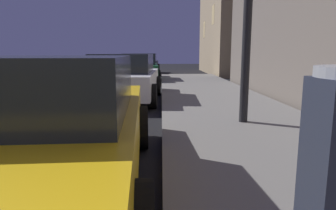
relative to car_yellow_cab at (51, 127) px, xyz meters
The scene contains 5 objects.
car_yellow_cab is the anchor object (origin of this frame).
car_white 6.16m from the car_yellow_cab, 90.03° to the left, with size 2.24×4.15×1.43m.
car_green 12.56m from the car_yellow_cab, 90.01° to the left, with size 2.21×4.22×1.43m.
car_black 18.19m from the car_yellow_cab, 90.01° to the left, with size 2.02×4.53×1.43m.
building_far 21.07m from the car_yellow_cab, 64.97° to the left, with size 8.60×9.22×9.72m.
Camera 1 is at (3.99, -1.03, 1.46)m, focal length 32.11 mm.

